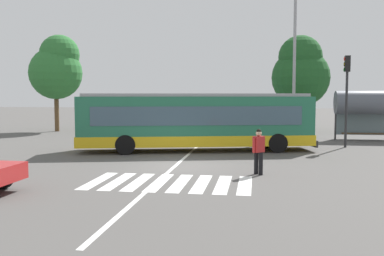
% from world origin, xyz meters
% --- Properties ---
extents(ground_plane, '(160.00, 160.00, 0.00)m').
position_xyz_m(ground_plane, '(0.00, 0.00, 0.00)').
color(ground_plane, '#514F4C').
extents(city_transit_bus, '(12.66, 5.44, 3.06)m').
position_xyz_m(city_transit_bus, '(0.10, 4.97, 1.59)').
color(city_transit_bus, black).
rests_on(city_transit_bus, ground_plane).
extents(pedestrian_crossing_street, '(0.47, 0.47, 1.72)m').
position_xyz_m(pedestrian_crossing_street, '(3.37, -1.48, 0.97)').
color(pedestrian_crossing_street, black).
rests_on(pedestrian_crossing_street, ground_plane).
extents(parked_car_teal, '(1.91, 4.52, 1.35)m').
position_xyz_m(parked_car_teal, '(-4.47, 16.16, 0.77)').
color(parked_car_teal, black).
rests_on(parked_car_teal, ground_plane).
extents(parked_car_red, '(1.96, 4.55, 1.35)m').
position_xyz_m(parked_car_red, '(-1.72, 15.97, 0.77)').
color(parked_car_red, black).
rests_on(parked_car_red, ground_plane).
extents(parked_car_blue, '(2.14, 4.62, 1.35)m').
position_xyz_m(parked_car_blue, '(0.97, 16.27, 0.77)').
color(parked_car_blue, black).
rests_on(parked_car_blue, ground_plane).
extents(parked_car_silver, '(1.94, 4.53, 1.35)m').
position_xyz_m(parked_car_silver, '(3.82, 16.62, 0.77)').
color(parked_car_silver, black).
rests_on(parked_car_silver, ground_plane).
extents(traffic_light_far_corner, '(0.33, 0.32, 5.18)m').
position_xyz_m(traffic_light_far_corner, '(8.31, 7.75, 3.45)').
color(traffic_light_far_corner, '#28282B').
rests_on(traffic_light_far_corner, ground_plane).
extents(bus_stop_shelter, '(4.33, 1.54, 3.25)m').
position_xyz_m(bus_stop_shelter, '(10.58, 11.87, 2.42)').
color(bus_stop_shelter, '#28282B').
rests_on(bus_stop_shelter, ground_plane).
extents(twin_arm_street_lamp, '(4.06, 0.32, 9.84)m').
position_xyz_m(twin_arm_street_lamp, '(5.77, 12.20, 5.95)').
color(twin_arm_street_lamp, '#939399').
rests_on(twin_arm_street_lamp, ground_plane).
extents(background_tree_left, '(4.25, 4.25, 7.83)m').
position_xyz_m(background_tree_left, '(-12.79, 15.55, 5.18)').
color(background_tree_left, brown).
rests_on(background_tree_left, ground_plane).
extents(background_tree_right, '(4.72, 4.72, 7.81)m').
position_xyz_m(background_tree_right, '(6.83, 18.69, 4.87)').
color(background_tree_right, brown).
rests_on(background_tree_right, ground_plane).
extents(crosswalk_painted_stripes, '(5.54, 3.05, 0.01)m').
position_xyz_m(crosswalk_painted_stripes, '(0.37, -3.48, 0.00)').
color(crosswalk_painted_stripes, silver).
rests_on(crosswalk_painted_stripes, ground_plane).
extents(lane_center_line, '(0.16, 24.00, 0.01)m').
position_xyz_m(lane_center_line, '(-0.09, 2.00, 0.00)').
color(lane_center_line, silver).
rests_on(lane_center_line, ground_plane).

